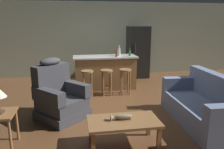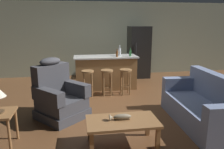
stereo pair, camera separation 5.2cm
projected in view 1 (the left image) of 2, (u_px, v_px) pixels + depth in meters
ground_plane at (113, 104)px, 5.14m from camera, size 12.00×12.00×0.00m
back_wall at (98, 39)px, 7.84m from camera, size 12.00×0.05×2.60m
coffee_table at (123, 124)px, 3.35m from camera, size 1.10×0.60×0.42m
fish_figurine at (121, 117)px, 3.35m from camera, size 0.34×0.10×0.10m
couch at (204, 106)px, 4.10m from camera, size 0.90×1.93×0.94m
recliner_near_lamp at (59, 97)px, 4.38m from camera, size 1.19×1.19×1.20m
kitchen_island at (105, 72)px, 6.32m from camera, size 1.80×0.70×0.95m
bar_stool_left at (87, 79)px, 5.63m from camera, size 0.32×0.32×0.68m
bar_stool_middle at (107, 78)px, 5.71m from camera, size 0.32×0.32×0.68m
bar_stool_right at (125, 77)px, 5.80m from camera, size 0.32×0.32×0.68m
refrigerator at (138, 52)px, 7.60m from camera, size 0.70×0.69×1.76m
bottle_tall_green at (116, 54)px, 6.05m from camera, size 0.06×0.06×0.22m
bottle_short_amber at (130, 53)px, 6.19m from camera, size 0.06×0.06×0.23m
bottle_wine_dark at (119, 52)px, 6.28m from camera, size 0.08×0.08×0.29m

